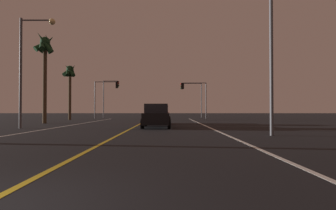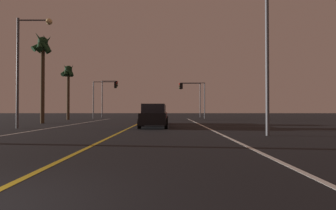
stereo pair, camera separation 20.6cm
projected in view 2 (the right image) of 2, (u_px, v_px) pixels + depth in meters
The scene contains 13 objects.
lane_edge_right at pixel (211, 129), 18.86m from camera, with size 0.16×43.15×0.01m, color silver.
lane_edge_left at pixel (44, 129), 18.88m from camera, with size 0.16×43.15×0.01m, color silver.
lane_center_divider at pixel (127, 129), 18.87m from camera, with size 0.16×43.15×0.01m, color gold.
car_lead_same_lane at pixel (154, 116), 20.56m from camera, with size 2.02×4.30×1.70m.
car_ahead_far at pixel (157, 115), 25.33m from camera, with size 2.02×4.30×1.70m.
traffic_light_near_right at pixel (192, 92), 40.99m from camera, with size 3.74×0.36×5.17m.
traffic_light_near_left at pixel (106, 91), 41.02m from camera, with size 3.46×0.36×5.32m.
traffic_light_far_right at pixel (191, 92), 46.49m from camera, with size 3.31×0.36×5.61m.
traffic_light_far_left at pixel (110, 91), 46.52m from camera, with size 2.63×0.36×5.99m.
street_lamp_right_near at pixel (255, 37), 14.28m from camera, with size 2.65×0.44×7.64m.
street_lamp_left_mid at pixel (27, 57), 19.82m from camera, with size 2.46×0.44×7.65m.
palm_tree_left_mid at pixel (43, 51), 26.86m from camera, with size 2.03×2.22×8.58m.
palm_tree_left_far at pixel (69, 75), 36.34m from camera, with size 1.81×1.91×7.13m.
Camera 2 is at (2.72, -3.31, 1.30)m, focal length 30.64 mm.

